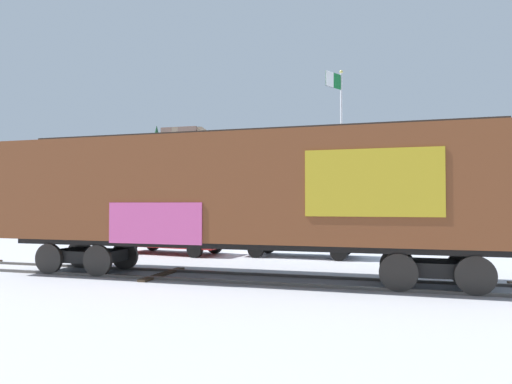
{
  "coord_description": "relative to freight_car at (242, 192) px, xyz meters",
  "views": [
    {
      "loc": [
        2.67,
        -12.19,
        2.12
      ],
      "look_at": [
        -1.35,
        1.26,
        2.49
      ],
      "focal_mm": 31.89,
      "sensor_mm": 36.0,
      "label": 1
    }
  ],
  "objects": [
    {
      "name": "parked_car_white",
      "position": [
        0.55,
        5.77,
        -1.59
      ],
      "size": [
        4.79,
        2.02,
        1.71
      ],
      "color": "silver",
      "rests_on": "ground_plane"
    },
    {
      "name": "flagpole",
      "position": [
        1.4,
        12.06,
        3.33
      ],
      "size": [
        0.77,
        1.25,
        9.28
      ],
      "color": "silver",
      "rests_on": "ground_plane"
    },
    {
      "name": "parked_car_red",
      "position": [
        -4.93,
        5.29,
        -1.61
      ],
      "size": [
        4.84,
        2.28,
        1.66
      ],
      "color": "#B21E1E",
      "rests_on": "ground_plane"
    },
    {
      "name": "track",
      "position": [
        2.04,
        0.03,
        -2.42
      ],
      "size": [
        60.01,
        2.97,
        0.08
      ],
      "color": "#4C4742",
      "rests_on": "ground_plane"
    },
    {
      "name": "hillside",
      "position": [
        1.31,
        73.02,
        4.1
      ],
      "size": [
        142.03,
        31.73,
        17.43
      ],
      "color": "silver",
      "rests_on": "ground_plane"
    },
    {
      "name": "freight_car",
      "position": [
        0.0,
        0.0,
        0.0
      ],
      "size": [
        14.37,
        2.91,
        4.22
      ],
      "color": "brown",
      "rests_on": "ground_plane"
    },
    {
      "name": "ground_plane",
      "position": [
        1.39,
        0.0,
        -2.46
      ],
      "size": [
        260.0,
        260.0,
        0.0
      ],
      "primitive_type": "plane",
      "color": "#B2B5BC"
    }
  ]
}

